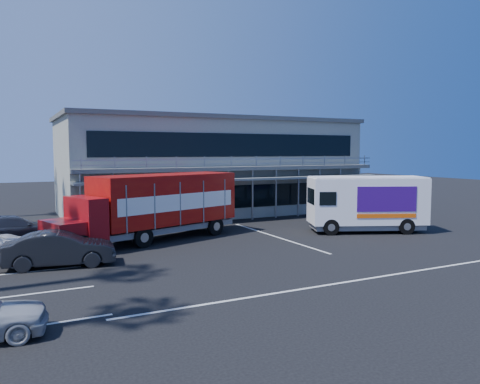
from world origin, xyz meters
name	(u,v)px	position (x,y,z in m)	size (l,w,h in m)	color
ground	(272,250)	(0.00, 0.00, 0.00)	(120.00, 120.00, 0.00)	black
building	(209,165)	(3.00, 14.94, 3.66)	(22.40, 12.00, 7.30)	gray
red_truck	(155,205)	(-4.37, 4.89, 1.94)	(10.69, 5.65, 3.53)	maroon
white_van	(367,203)	(7.67, 2.00, 1.74)	(7.08, 4.74, 3.28)	white
parked_car_b	(60,249)	(-9.50, 1.20, 0.73)	(1.55, 4.44, 1.46)	black
parked_car_d	(13,229)	(-11.17, 7.60, 0.72)	(2.03, 4.99, 1.45)	#272A34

